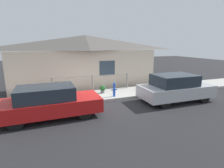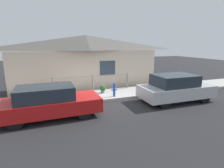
{
  "view_description": "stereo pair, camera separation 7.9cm",
  "coord_description": "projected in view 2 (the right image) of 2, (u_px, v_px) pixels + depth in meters",
  "views": [
    {
      "loc": [
        -2.59,
        -8.56,
        3.05
      ],
      "look_at": [
        0.69,
        0.3,
        0.9
      ],
      "focal_mm": 28.0,
      "sensor_mm": 36.0,
      "label": 1
    },
    {
      "loc": [
        -2.52,
        -8.59,
        3.05
      ],
      "look_at": [
        0.69,
        0.3,
        0.9
      ],
      "focal_mm": 28.0,
      "sensor_mm": 36.0,
      "label": 2
    }
  ],
  "objects": [
    {
      "name": "ground_plane",
      "position": [
        102.0,
        102.0,
        9.39
      ],
      "size": [
        60.0,
        60.0,
        0.0
      ],
      "primitive_type": "plane",
      "color": "#262628"
    },
    {
      "name": "fire_hydrant",
      "position": [
        114.0,
        89.0,
        9.88
      ],
      "size": [
        0.35,
        0.16,
        0.82
      ],
      "color": "blue",
      "rests_on": "sidewalk"
    },
    {
      "name": "sidewalk",
      "position": [
        97.0,
        96.0,
        10.34
      ],
      "size": [
        24.0,
        2.11,
        0.15
      ],
      "color": "#B2AFA8",
      "rests_on": "ground_plane"
    },
    {
      "name": "car_left",
      "position": [
        49.0,
        102.0,
        7.34
      ],
      "size": [
        4.15,
        1.71,
        1.37
      ],
      "rotation": [
        0.0,
        0.0,
        0.02
      ],
      "color": "red",
      "rests_on": "ground_plane"
    },
    {
      "name": "potted_plant_near_hydrant",
      "position": [
        103.0,
        89.0,
        10.63
      ],
      "size": [
        0.36,
        0.36,
        0.47
      ],
      "color": "slate",
      "rests_on": "sidewalk"
    },
    {
      "name": "house",
      "position": [
        86.0,
        46.0,
        12.12
      ],
      "size": [
        10.29,
        2.23,
        3.68
      ],
      "color": "beige",
      "rests_on": "ground_plane"
    },
    {
      "name": "car_right",
      "position": [
        175.0,
        88.0,
        9.47
      ],
      "size": [
        4.01,
        1.83,
        1.47
      ],
      "rotation": [
        0.0,
        0.0,
        -0.01
      ],
      "color": "#B7B7BC",
      "rests_on": "ground_plane"
    },
    {
      "name": "fence",
      "position": [
        93.0,
        82.0,
        11.03
      ],
      "size": [
        4.9,
        0.1,
        1.02
      ],
      "color": "gray",
      "rests_on": "sidewalk"
    }
  ]
}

